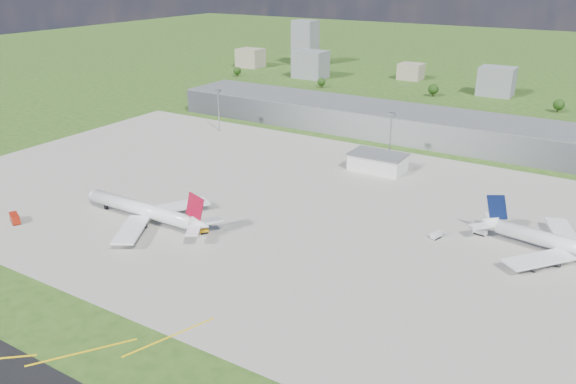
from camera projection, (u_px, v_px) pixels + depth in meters
The scene contains 20 objects.
ground at pixel (395, 142), 322.58m from camera, with size 1400.00×1400.00×0.00m, color #2A4D18.
apron at pixel (320, 212), 230.62m from camera, with size 360.00×190.00×0.08m, color #9A978C.
terminal at pixel (405, 124), 331.66m from camera, with size 300.00×42.00×15.00m, color gray.
ops_building at pixel (378, 162), 276.66m from camera, with size 26.00×16.00×8.00m, color silver.
mast_west at pixel (218, 103), 336.53m from camera, with size 3.50×2.00×25.90m.
mast_center at pixel (391, 129), 283.42m from camera, with size 3.50×2.00×25.90m.
airliner_red_twin at pixel (146, 211), 219.87m from camera, with size 64.94×50.76×17.86m.
fire_truck at pixel (15, 219), 220.61m from camera, with size 8.06×5.76×3.38m.
tug_yellow at pixel (204, 231), 211.86m from camera, with size 3.63×3.82×1.70m.
van_white_near at pixel (436, 236), 207.79m from camera, with size 3.39×5.03×2.38m.
van_white_far at pixel (480, 232), 210.70m from camera, with size 5.25×2.99×2.56m.
bldg_far_w at pixel (250, 58), 560.09m from camera, with size 24.00×20.00×18.00m, color gray.
bldg_w at pixel (311, 64), 504.50m from camera, with size 28.00×22.00×24.00m, color slate.
bldg_cw at pixel (411, 71), 499.42m from camera, with size 20.00×18.00×14.00m, color gray.
bldg_c at pixel (496, 81), 435.54m from camera, with size 26.00×20.00×22.00m, color slate.
bldg_tall_w at pixel (305, 43), 567.60m from camera, with size 22.00×20.00×44.00m, color slate.
tree_far_w at pixel (237, 71), 512.25m from camera, with size 7.20×7.20×8.80m.
tree_w at pixel (321, 82), 464.96m from camera, with size 6.75×6.75×8.25m.
tree_c at pixel (433, 89), 433.02m from camera, with size 8.10×8.10×9.90m.
tree_e at pixel (559, 105), 385.73m from camera, with size 7.65×7.65×9.35m.
Camera 1 is at (108.61, -146.82, 93.83)m, focal length 35.00 mm.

